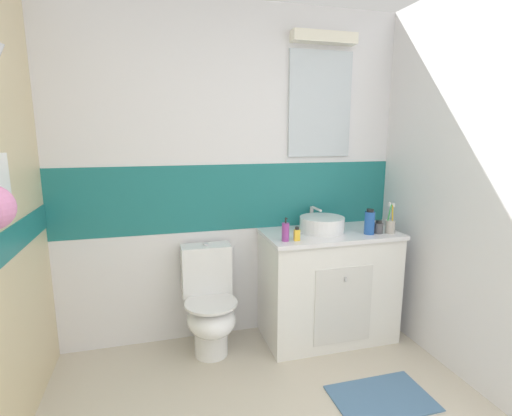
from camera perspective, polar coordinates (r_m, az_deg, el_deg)
name	(u,v)px	position (r m, az deg, el deg)	size (l,w,h in m)	color
wall_back_tiled	(233,175)	(2.93, -3.40, 4.88)	(3.20, 0.20, 2.50)	white
vanity_cabinet	(328,285)	(3.06, 10.66, -11.19)	(1.00, 0.54, 0.85)	white
sink_basin	(322,224)	(2.91, 9.81, -2.32)	(0.34, 0.38, 0.16)	white
toilet	(210,305)	(2.85, -6.95, -14.16)	(0.37, 0.50, 0.79)	white
toothbrush_cup	(390,226)	(3.00, 19.40, -2.49)	(0.07, 0.07, 0.23)	#B2ADA3
soap_dispenser	(285,232)	(2.62, 4.43, -3.57)	(0.05, 0.05, 0.17)	#993F99
mouthwash_bottle	(369,222)	(2.91, 16.60, -2.05)	(0.07, 0.07, 0.19)	#2659B2
perfume_flask_small	(297,234)	(2.64, 6.13, -3.89)	(0.04, 0.03, 0.10)	yellow
hair_gel_jar	(379,227)	(2.96, 17.84, -2.79)	(0.07, 0.07, 0.10)	#4C4C51
bath_mat	(382,398)	(2.68, 18.26, -25.37)	(0.59, 0.38, 0.01)	#4C7299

